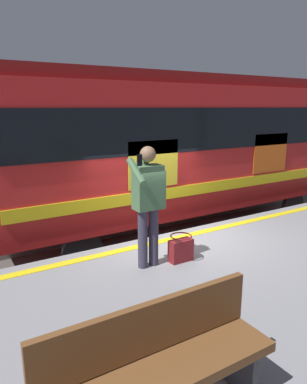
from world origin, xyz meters
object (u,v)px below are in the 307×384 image
at_px(train_carriage, 181,142).
at_px(bench, 160,362).
at_px(passenger, 148,197).
at_px(handbag, 181,249).

distance_m(train_carriage, bench, 7.02).
height_order(passenger, handbag, passenger).
relative_size(train_carriage, bench, 5.47).
bearing_deg(bench, passenger, -118.76).
xyz_separation_m(handbag, bench, (1.77, 2.19, 0.31)).
xyz_separation_m(passenger, handbag, (-0.50, 0.12, -0.84)).
bearing_deg(train_carriage, passenger, 48.11).
relative_size(passenger, bench, 0.98).
height_order(train_carriage, bench, train_carriage).
height_order(passenger, bench, passenger).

